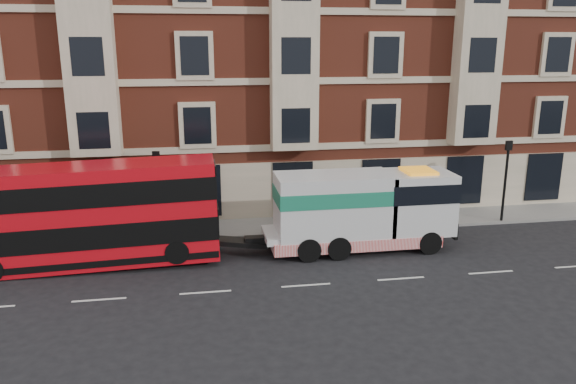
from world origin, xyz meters
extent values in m
plane|color=black|center=(0.00, 0.00, 0.00)|extent=(120.00, 120.00, 0.00)
cube|color=slate|center=(0.00, 7.50, 0.07)|extent=(90.00, 3.00, 0.15)
cube|color=brown|center=(0.50, 15.00, 9.00)|extent=(45.00, 12.00, 18.00)
cylinder|color=black|center=(-6.00, 6.20, 2.15)|extent=(0.14, 0.14, 4.00)
cube|color=black|center=(-6.00, 6.20, 4.25)|extent=(0.35, 0.15, 0.50)
cylinder|color=black|center=(12.00, 6.20, 2.15)|extent=(0.14, 0.14, 4.00)
cube|color=black|center=(12.00, 6.20, 4.25)|extent=(0.35, 0.15, 0.50)
cube|color=red|center=(-8.83, 3.63, 2.30)|extent=(10.96, 2.45, 4.31)
cube|color=black|center=(-8.83, 3.63, 1.66)|extent=(11.00, 2.51, 1.03)
cube|color=black|center=(-8.83, 3.63, 3.42)|extent=(11.00, 2.51, 0.98)
cylinder|color=black|center=(-12.55, 4.73, 0.51)|extent=(1.02, 0.31, 1.02)
cylinder|color=black|center=(-5.11, 2.52, 0.80)|extent=(1.02, 0.31, 1.02)
cylinder|color=black|center=(-5.11, 4.73, 0.80)|extent=(1.02, 0.31, 1.02)
cube|color=silver|center=(3.17, 3.63, 0.93)|extent=(8.81, 2.25, 0.29)
cube|color=silver|center=(6.01, 3.63, 2.20)|extent=(3.13, 2.45, 2.84)
cube|color=silver|center=(2.00, 3.63, 2.25)|extent=(5.28, 2.45, 2.84)
cube|color=#1A7657|center=(2.00, 3.63, 2.74)|extent=(5.33, 2.49, 0.68)
cube|color=red|center=(2.97, 3.63, 0.59)|extent=(7.83, 2.51, 0.54)
cylinder|color=black|center=(6.30, 2.52, 0.54)|extent=(1.08, 0.34, 1.08)
cylinder|color=black|center=(6.30, 4.73, 0.54)|extent=(1.08, 0.34, 1.08)
cylinder|color=black|center=(2.00, 2.52, 0.54)|extent=(1.08, 0.39, 1.08)
cylinder|color=black|center=(2.00, 4.73, 0.54)|extent=(1.08, 0.39, 1.08)
cylinder|color=black|center=(0.63, 2.52, 0.54)|extent=(1.08, 0.39, 1.08)
cylinder|color=black|center=(0.63, 4.73, 0.54)|extent=(1.08, 0.39, 1.08)
imported|color=black|center=(-5.60, 7.91, 1.07)|extent=(0.78, 0.65, 1.83)
camera|label=1|loc=(-4.14, -20.40, 9.41)|focal=35.00mm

